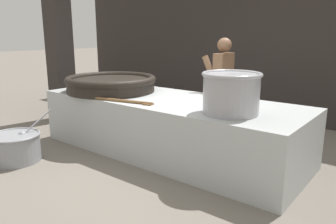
{
  "coord_description": "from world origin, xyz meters",
  "views": [
    {
      "loc": [
        2.86,
        -3.62,
        1.71
      ],
      "look_at": [
        0.0,
        0.0,
        0.6
      ],
      "focal_mm": 35.0,
      "sensor_mm": 36.0,
      "label": 1
    }
  ],
  "objects": [
    {
      "name": "stock_pot",
      "position": [
        1.14,
        -0.27,
        1.06
      ],
      "size": [
        0.69,
        0.69,
        0.48
      ],
      "color": "#9E9EA3",
      "rests_on": "hearth_platform"
    },
    {
      "name": "stirring_paddle",
      "position": [
        -0.37,
        -0.61,
        0.82
      ],
      "size": [
        1.12,
        0.32,
        0.04
      ],
      "rotation": [
        0.0,
        0.0,
        0.23
      ],
      "color": "brown",
      "rests_on": "hearth_platform"
    },
    {
      "name": "ground_plane",
      "position": [
        0.0,
        0.0,
        0.0
      ],
      "size": [
        60.0,
        60.0,
        0.0
      ],
      "primitive_type": "plane",
      "color": "slate"
    },
    {
      "name": "back_wall",
      "position": [
        0.0,
        2.83,
        1.77
      ],
      "size": [
        9.57,
        0.24,
        3.55
      ],
      "primitive_type": "cube",
      "color": "#2D2826",
      "rests_on": "ground_plane"
    },
    {
      "name": "cook",
      "position": [
        0.26,
        1.11,
        0.89
      ],
      "size": [
        0.4,
        0.62,
        1.65
      ],
      "rotation": [
        0.0,
        0.0,
        3.22
      ],
      "color": "brown",
      "rests_on": "ground_plane"
    },
    {
      "name": "support_pillar",
      "position": [
        -2.89,
        0.2,
        1.77
      ],
      "size": [
        0.39,
        0.39,
        3.55
      ],
      "primitive_type": "cube",
      "color": "#2D2826",
      "rests_on": "ground_plane"
    },
    {
      "name": "hearth_platform",
      "position": [
        0.0,
        0.0,
        0.4
      ],
      "size": [
        3.93,
        1.44,
        0.81
      ],
      "color": "#B2B7B7",
      "rests_on": "ground_plane"
    },
    {
      "name": "prep_bowl_vegetables",
      "position": [
        -1.41,
        -1.59,
        0.21
      ],
      "size": [
        0.69,
        0.89,
        0.65
      ],
      "color": "gray",
      "rests_on": "ground_plane"
    },
    {
      "name": "giant_wok_near",
      "position": [
        -1.08,
        -0.11,
        0.94
      ],
      "size": [
        1.44,
        1.44,
        0.25
      ],
      "color": "black",
      "rests_on": "hearth_platform"
    }
  ]
}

